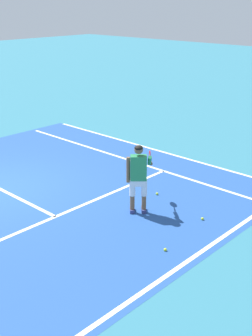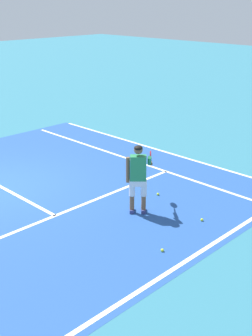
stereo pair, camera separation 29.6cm
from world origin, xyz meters
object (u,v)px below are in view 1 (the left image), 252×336
object	(u,v)px
tennis_ball_near_feet	(202,219)
tennis_ball_by_baseline	(165,250)
tennis_player	(139,174)
tennis_ball_mid_court	(157,194)

from	to	relation	value
tennis_ball_near_feet	tennis_ball_by_baseline	distance (m)	1.69
tennis_player	tennis_ball_near_feet	size ratio (longest dim) A/B	25.95
tennis_player	tennis_ball_mid_court	xyz separation A→B (m)	(1.09, 0.30, -0.96)
tennis_ball_near_feet	tennis_ball_mid_court	distance (m)	1.73
tennis_ball_by_baseline	tennis_ball_mid_court	world-z (taller)	same
tennis_ball_by_baseline	tennis_ball_mid_court	size ratio (longest dim) A/B	1.00
tennis_ball_near_feet	tennis_ball_by_baseline	world-z (taller)	same
tennis_ball_near_feet	tennis_ball_by_baseline	size ratio (longest dim) A/B	1.00
tennis_ball_near_feet	tennis_ball_mid_court	xyz separation A→B (m)	(0.38, 1.68, 0.00)
tennis_ball_near_feet	tennis_ball_mid_court	bearing A→B (deg)	77.36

